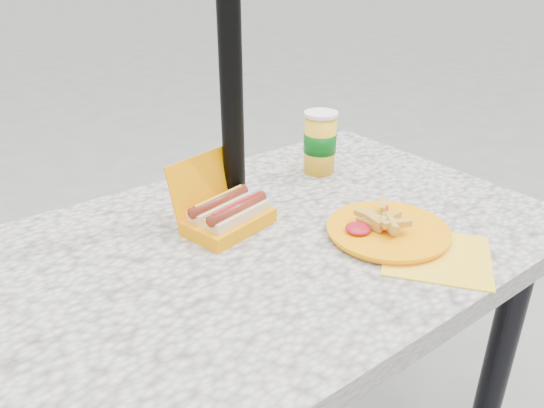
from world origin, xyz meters
TOP-DOWN VIEW (x-y plane):
  - picnic_table at (0.00, 0.00)m, footprint 1.20×0.80m
  - umbrella_pole at (0.00, 0.16)m, footprint 0.05×0.05m
  - hotdog_box at (-0.07, 0.09)m, footprint 0.21×0.18m
  - fries_plate at (0.18, -0.16)m, footprint 0.29×0.39m
  - soda_cup at (0.30, 0.20)m, footprint 0.09×0.09m

SIDE VIEW (x-z plane):
  - picnic_table at x=0.00m, z-range 0.27..1.02m
  - fries_plate at x=0.18m, z-range 0.74..0.79m
  - hotdog_box at x=-0.07m, z-range 0.71..0.86m
  - soda_cup at x=0.30m, z-range 0.75..0.92m
  - umbrella_pole at x=0.00m, z-range 0.00..2.20m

